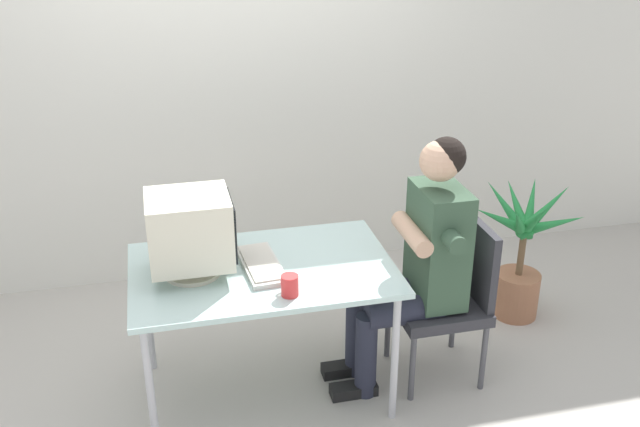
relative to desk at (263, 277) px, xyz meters
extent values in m
plane|color=#B2ADA3|center=(0.00, 0.00, -0.67)|extent=(12.00, 12.00, 0.00)
cube|color=silver|center=(0.30, 1.40, 0.83)|extent=(8.00, 0.10, 3.00)
cylinder|color=#B7B7BC|center=(-0.56, -0.34, -0.32)|extent=(0.04, 0.04, 0.69)
cylinder|color=#B7B7BC|center=(0.56, -0.34, -0.32)|extent=(0.04, 0.04, 0.69)
cylinder|color=#B7B7BC|center=(-0.56, 0.34, -0.32)|extent=(0.04, 0.04, 0.69)
cylinder|color=#B7B7BC|center=(0.56, 0.34, -0.32)|extent=(0.04, 0.04, 0.69)
cube|color=silver|center=(0.00, 0.00, 0.04)|extent=(1.24, 0.80, 0.03)
cylinder|color=beige|center=(-0.32, 0.01, 0.07)|extent=(0.26, 0.26, 0.02)
cylinder|color=beige|center=(-0.32, 0.01, 0.10)|extent=(0.06, 0.06, 0.05)
cube|color=beige|center=(-0.32, 0.01, 0.29)|extent=(0.37, 0.33, 0.32)
cube|color=black|center=(-0.13, 0.01, 0.29)|extent=(0.01, 0.28, 0.27)
cube|color=silver|center=(-0.01, 0.00, 0.07)|extent=(0.20, 0.43, 0.02)
cube|color=beige|center=(-0.01, 0.00, 0.08)|extent=(0.17, 0.39, 0.01)
cylinder|color=#4C4C51|center=(0.70, -0.24, -0.48)|extent=(0.03, 0.03, 0.38)
cylinder|color=#4C4C51|center=(1.08, -0.24, -0.48)|extent=(0.03, 0.03, 0.38)
cylinder|color=#4C4C51|center=(0.70, 0.15, -0.48)|extent=(0.03, 0.03, 0.38)
cylinder|color=#4C4C51|center=(1.08, 0.15, -0.48)|extent=(0.03, 0.03, 0.38)
cube|color=#2D2D33|center=(0.89, -0.04, -0.25)|extent=(0.44, 0.44, 0.06)
cube|color=#2D2D33|center=(1.09, -0.04, -0.02)|extent=(0.04, 0.40, 0.41)
cube|color=#334C38|center=(0.87, -0.04, 0.10)|extent=(0.22, 0.35, 0.60)
sphere|color=tan|center=(0.85, -0.04, 0.53)|extent=(0.20, 0.20, 0.20)
sphere|color=black|center=(0.88, -0.04, 0.55)|extent=(0.19, 0.19, 0.19)
cylinder|color=#262838|center=(0.68, -0.13, -0.20)|extent=(0.38, 0.14, 0.14)
cylinder|color=#262838|center=(0.68, 0.05, -0.20)|extent=(0.38, 0.14, 0.14)
cylinder|color=#262838|center=(0.48, -0.13, -0.44)|extent=(0.11, 0.11, 0.46)
cylinder|color=#262838|center=(0.48, 0.05, -0.44)|extent=(0.11, 0.11, 0.46)
cube|color=black|center=(0.42, -0.13, -0.64)|extent=(0.24, 0.09, 0.06)
cube|color=black|center=(0.42, 0.05, -0.64)|extent=(0.24, 0.09, 0.06)
cylinder|color=#334C38|center=(0.85, -0.25, 0.22)|extent=(0.09, 0.14, 0.09)
cylinder|color=#334C38|center=(0.85, 0.16, 0.22)|extent=(0.09, 0.14, 0.09)
cylinder|color=tan|center=(0.73, -0.04, 0.17)|extent=(0.09, 0.35, 0.09)
cylinder|color=#9E6647|center=(1.58, 0.37, -0.53)|extent=(0.26, 0.26, 0.28)
cylinder|color=brown|center=(1.58, 0.37, -0.24)|extent=(0.04, 0.04, 0.29)
cone|color=#268540|center=(1.68, 0.36, 0.02)|extent=(0.31, 0.12, 0.35)
cone|color=#268540|center=(1.66, 0.47, 0.00)|extent=(0.25, 0.31, 0.34)
cone|color=#268540|center=(1.59, 0.50, -0.01)|extent=(0.10, 0.36, 0.29)
cone|color=#268540|center=(1.51, 0.46, 0.00)|extent=(0.25, 0.30, 0.34)
cone|color=#268540|center=(1.45, 0.38, -0.03)|extent=(0.38, 0.10, 0.25)
cone|color=#268540|center=(1.49, 0.29, -0.01)|extent=(0.28, 0.30, 0.33)
cone|color=#268540|center=(1.58, 0.27, 0.01)|extent=(0.10, 0.32, 0.34)
cone|color=#268540|center=(1.70, 0.29, -0.04)|extent=(0.33, 0.31, 0.27)
cylinder|color=red|center=(0.08, -0.28, 0.10)|extent=(0.08, 0.08, 0.10)
torus|color=red|center=(0.08, -0.24, 0.10)|extent=(0.07, 0.01, 0.07)
camera|label=1|loc=(-0.43, -2.98, 1.69)|focal=40.37mm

